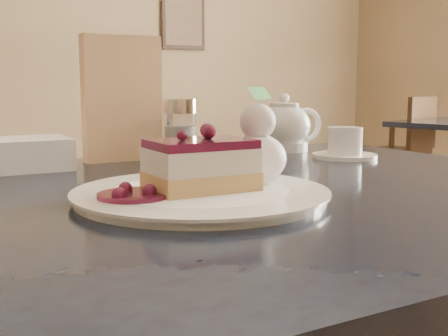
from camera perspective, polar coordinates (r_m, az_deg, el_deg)
name	(u,v)px	position (r m, az deg, el deg)	size (l,w,h in m)	color
main_table	(184,253)	(0.79, -4.13, -8.58)	(1.37, 0.96, 0.82)	black
dessert_plate	(201,195)	(0.72, -2.37, -2.73)	(0.32, 0.32, 0.01)	white
cheesecake_slice	(201,165)	(0.71, -2.39, 0.27)	(0.14, 0.10, 0.07)	tan
whipped_cream	(257,158)	(0.77, 3.41, 0.99)	(0.08, 0.08, 0.07)	white
berry_sauce	(134,195)	(0.68, -9.16, -2.76)	(0.09, 0.09, 0.01)	#3D1029
tea_set	(295,131)	(1.25, 7.23, 3.79)	(0.22, 0.29, 0.11)	white
menu_card	(122,99)	(1.10, -10.28, 6.93)	(0.15, 0.03, 0.24)	#F6E5B7
sugar_shaker	(180,129)	(1.09, -4.48, 3.93)	(0.07, 0.07, 0.12)	white
napkin_stack	(30,153)	(1.04, -19.14, 1.41)	(0.13, 0.13, 0.05)	white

